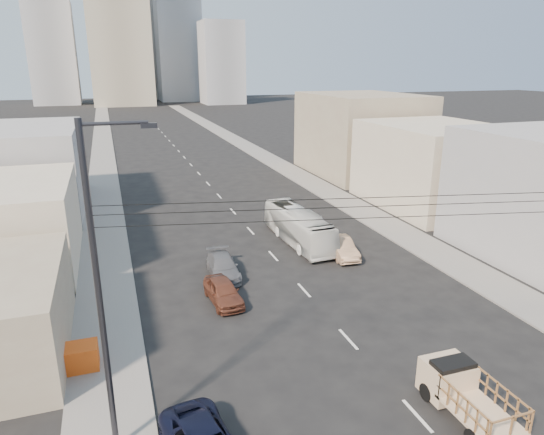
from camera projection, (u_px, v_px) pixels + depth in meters
sidewalk_left at (103, 153)px, 77.30m from camera, size 3.50×180.00×0.12m
sidewalk_right at (245, 145)px, 84.47m from camera, size 3.50×180.00×0.12m
lane_dashes at (195, 169)px, 65.54m from camera, size 0.15×104.00×0.01m
flatbed_pickup at (465, 391)px, 19.24m from camera, size 1.95×4.41×1.90m
city_bus at (299, 226)px, 38.07m from camera, size 2.61×9.63×2.66m
sedan_brown at (223, 291)px, 28.59m from camera, size 1.94×4.18×1.38m
sedan_tan at (341, 247)px, 35.48m from camera, size 1.91×4.41×1.41m
sedan_grey at (223, 267)px, 32.15m from camera, size 2.15×4.69×1.33m
streetlamp_left at (102, 290)px, 15.86m from camera, size 2.36×0.25×12.00m
overhead_wires at (450, 205)px, 16.32m from camera, size 23.01×5.02×0.72m
crate_stack at (78, 357)px, 22.17m from camera, size 1.80×1.20×1.14m
bldg_right_mid at (434, 165)px, 47.70m from camera, size 11.00×14.00×8.00m
bldg_right_far at (361, 134)px, 62.01m from camera, size 12.00×16.00×10.00m
bldg_left_far at (13, 170)px, 45.74m from camera, size 12.00×16.00×8.00m
high_rise_tower at (117, 13)px, 160.98m from camera, size 20.00×20.00×60.00m
midrise_ne at (178, 47)px, 184.25m from camera, size 16.00×16.00×40.00m
midrise_nw at (53, 54)px, 167.22m from camera, size 15.00×15.00×34.00m
midrise_back at (143, 42)px, 193.54m from camera, size 18.00×18.00×44.00m
midrise_east at (222, 63)px, 171.66m from camera, size 14.00×14.00×28.00m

